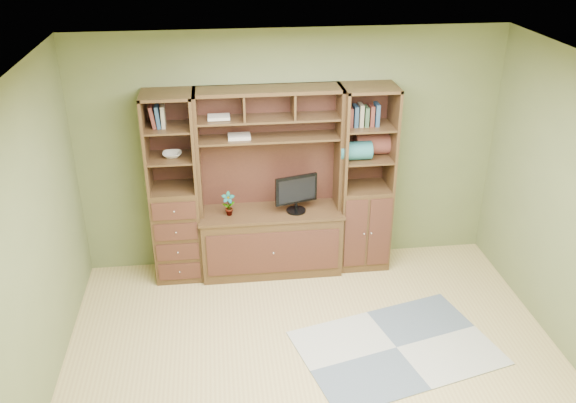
{
  "coord_description": "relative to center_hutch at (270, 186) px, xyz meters",
  "views": [
    {
      "loc": [
        -0.77,
        -4.04,
        3.69
      ],
      "look_at": [
        -0.13,
        1.2,
        1.1
      ],
      "focal_mm": 38.0,
      "sensor_mm": 36.0,
      "label": 1
    }
  ],
  "objects": [
    {
      "name": "rug",
      "position": [
        1.01,
        -1.49,
        -1.02
      ],
      "size": [
        1.97,
        1.55,
        0.01
      ],
      "primitive_type": "cube",
      "rotation": [
        0.0,
        0.0,
        0.25
      ],
      "color": "gray",
      "rests_on": "ground"
    },
    {
      "name": "magazines",
      "position": [
        -0.3,
        0.09,
        0.53
      ],
      "size": [
        0.23,
        0.17,
        0.03
      ],
      "primitive_type": "cube",
      "color": "beige",
      "rests_on": "center_hutch"
    },
    {
      "name": "orchid",
      "position": [
        -0.45,
        -0.03,
        -0.16
      ],
      "size": [
        0.14,
        0.09,
        0.26
      ],
      "primitive_type": "imported",
      "color": "brown",
      "rests_on": "center_hutch"
    },
    {
      "name": "room",
      "position": [
        0.25,
        -1.73,
        0.28
      ],
      "size": [
        4.6,
        4.1,
        2.64
      ],
      "color": "tan",
      "rests_on": "ground"
    },
    {
      "name": "bowl",
      "position": [
        -0.99,
        0.04,
        0.39
      ],
      "size": [
        0.19,
        0.19,
        0.05
      ],
      "primitive_type": "imported",
      "color": "silver",
      "rests_on": "left_tower"
    },
    {
      "name": "right_tower",
      "position": [
        1.02,
        0.04,
        0.0
      ],
      "size": [
        0.55,
        0.45,
        2.05
      ],
      "primitive_type": "cube",
      "color": "#442C18",
      "rests_on": "ground"
    },
    {
      "name": "blanket_red",
      "position": [
        1.12,
        0.12,
        0.38
      ],
      "size": [
        0.4,
        0.22,
        0.22
      ],
      "primitive_type": "cube",
      "color": "brown",
      "rests_on": "right_tower"
    },
    {
      "name": "monitor",
      "position": [
        0.27,
        -0.03,
        -0.01
      ],
      "size": [
        0.5,
        0.32,
        0.57
      ],
      "primitive_type": "cube",
      "rotation": [
        0.0,
        0.0,
        0.27
      ],
      "color": "black",
      "rests_on": "center_hutch"
    },
    {
      "name": "center_hutch",
      "position": [
        0.0,
        0.0,
        0.0
      ],
      "size": [
        1.54,
        0.53,
        2.05
      ],
      "primitive_type": "cube",
      "color": "#442C18",
      "rests_on": "ground"
    },
    {
      "name": "left_tower",
      "position": [
        -1.0,
        0.04,
        0.0
      ],
      "size": [
        0.5,
        0.45,
        2.05
      ],
      "primitive_type": "cube",
      "color": "#442C18",
      "rests_on": "ground"
    },
    {
      "name": "blanket_teal",
      "position": [
        0.89,
        -0.01,
        0.36
      ],
      "size": [
        0.33,
        0.19,
        0.19
      ],
      "primitive_type": "cube",
      "color": "#286A6B",
      "rests_on": "right_tower"
    }
  ]
}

